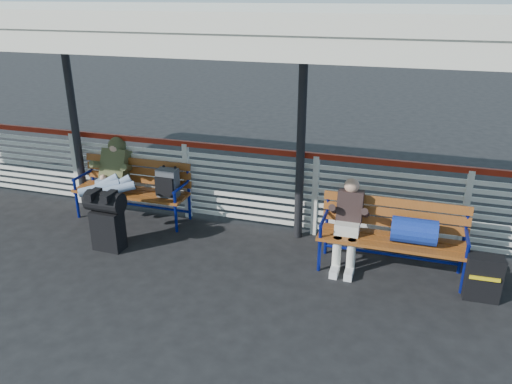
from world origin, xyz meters
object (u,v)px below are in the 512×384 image
(traveler_man, at_px, (110,182))
(suitcase_side, at_px, (483,278))
(luggage_stack, at_px, (107,218))
(bench_right, at_px, (402,231))
(bench_left, at_px, (143,184))
(companion_person, at_px, (348,223))

(traveler_man, xyz_separation_m, suitcase_side, (5.11, -0.42, -0.44))
(luggage_stack, bearing_deg, traveler_man, 119.34)
(luggage_stack, height_order, traveler_man, traveler_man)
(bench_right, distance_m, suitcase_side, 1.04)
(luggage_stack, relative_size, bench_left, 0.47)
(bench_left, bearing_deg, traveler_man, -130.91)
(luggage_stack, distance_m, traveler_man, 0.79)
(luggage_stack, xyz_separation_m, suitcase_side, (4.76, 0.24, -0.19))
(bench_left, height_order, companion_person, companion_person)
(luggage_stack, bearing_deg, suitcase_side, 4.53)
(companion_person, distance_m, suitcase_side, 1.66)
(luggage_stack, distance_m, bench_right, 3.87)
(bench_right, xyz_separation_m, suitcase_side, (0.94, -0.31, -0.31))
(bench_left, bearing_deg, bench_right, -7.02)
(companion_person, relative_size, suitcase_side, 2.11)
(luggage_stack, bearing_deg, companion_person, 11.31)
(bench_left, bearing_deg, companion_person, -8.70)
(luggage_stack, xyz_separation_m, bench_right, (3.82, 0.56, 0.12))
(bench_right, bearing_deg, bench_left, 172.98)
(luggage_stack, height_order, bench_right, bench_right)
(traveler_man, bearing_deg, bench_left, 49.09)
(luggage_stack, height_order, bench_left, bench_left)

